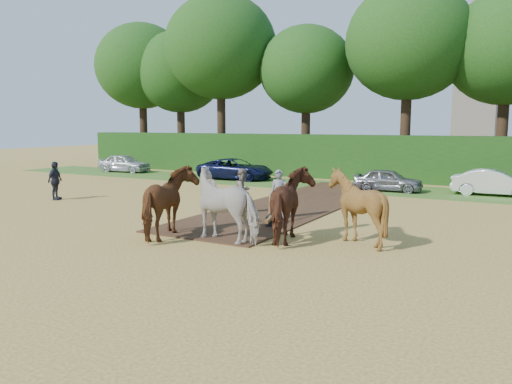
# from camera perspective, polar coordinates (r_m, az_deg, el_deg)

# --- Properties ---
(ground) EXTENTS (120.00, 120.00, 0.00)m
(ground) POSITION_cam_1_polar(r_m,az_deg,el_deg) (18.37, -8.63, -3.97)
(ground) COLOR gold
(ground) RESTS_ON ground
(earth_strip) EXTENTS (4.50, 17.00, 0.05)m
(earth_strip) POSITION_cam_1_polar(r_m,az_deg,el_deg) (23.52, 4.87, -1.28)
(earth_strip) COLOR #472D1C
(earth_strip) RESTS_ON ground
(grass_verge) EXTENTS (50.00, 5.00, 0.03)m
(grass_verge) POSITION_cam_1_polar(r_m,az_deg,el_deg) (30.48, 7.78, 0.72)
(grass_verge) COLOR #38601E
(grass_verge) RESTS_ON ground
(hedgerow) EXTENTS (46.00, 1.60, 3.00)m
(hedgerow) POSITION_cam_1_polar(r_m,az_deg,el_deg) (34.56, 10.59, 3.95)
(hedgerow) COLOR #14380F
(hedgerow) RESTS_ON ground
(spectator_near) EXTENTS (0.76, 0.95, 1.90)m
(spectator_near) POSITION_cam_1_polar(r_m,az_deg,el_deg) (20.61, -1.48, 0.07)
(spectator_near) COLOR tan
(spectator_near) RESTS_ON ground
(spectator_far) EXTENTS (0.82, 1.21, 1.90)m
(spectator_far) POSITION_cam_1_polar(r_m,az_deg,el_deg) (26.44, -21.98, 1.20)
(spectator_far) COLOR #22242E
(spectator_far) RESTS_ON ground
(plough_team) EXTENTS (7.79, 6.55, 2.33)m
(plough_team) POSITION_cam_1_polar(r_m,az_deg,el_deg) (15.98, 0.71, -1.41)
(plough_team) COLOR brown
(plough_team) RESTS_ON ground
(parked_cars) EXTENTS (36.98, 3.18, 1.44)m
(parked_cars) POSITION_cam_1_polar(r_m,az_deg,el_deg) (30.06, 10.86, 1.87)
(parked_cars) COLOR silver
(parked_cars) RESTS_ON ground
(treeline) EXTENTS (48.70, 10.60, 14.21)m
(treeline) POSITION_cam_1_polar(r_m,az_deg,el_deg) (38.42, 10.00, 15.50)
(treeline) COLOR #382616
(treeline) RESTS_ON ground
(church) EXTENTS (5.20, 5.20, 27.00)m
(church) POSITION_cam_1_polar(r_m,az_deg,el_deg) (70.23, 24.18, 15.28)
(church) COLOR slate
(church) RESTS_ON ground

